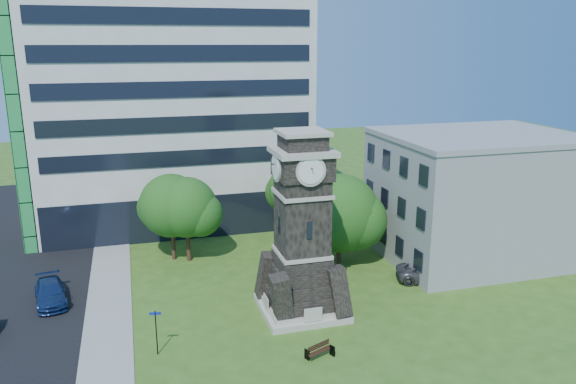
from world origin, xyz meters
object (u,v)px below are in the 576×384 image
object	(u,v)px
clock_tower	(302,236)
park_bench	(319,350)
car_street_north	(50,293)
car_east_lot	(430,273)
street_sign	(156,327)

from	to	relation	value
clock_tower	park_bench	xyz separation A→B (m)	(-0.74, -5.83, -4.84)
clock_tower	car_street_north	xyz separation A→B (m)	(-16.37, 5.97, -4.57)
car_street_north	car_east_lot	size ratio (longest dim) A/B	0.97
clock_tower	street_sign	size ratio (longest dim) A/B	4.44
clock_tower	car_east_lot	world-z (taller)	clock_tower
clock_tower	car_east_lot	xyz separation A→B (m)	(10.76, 1.93, -4.59)
clock_tower	car_street_north	size ratio (longest dim) A/B	2.51
clock_tower	street_sign	distance (m)	10.70
car_street_north	street_sign	bearing A→B (deg)	-62.80
park_bench	street_sign	bearing A→B (deg)	138.60
park_bench	street_sign	xyz separation A→B (m)	(-8.91, 2.88, 1.28)
street_sign	clock_tower	bearing A→B (deg)	27.06
car_street_north	park_bench	bearing A→B (deg)	-46.86
clock_tower	park_bench	size ratio (longest dim) A/B	7.57
car_east_lot	street_sign	distance (m)	21.01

